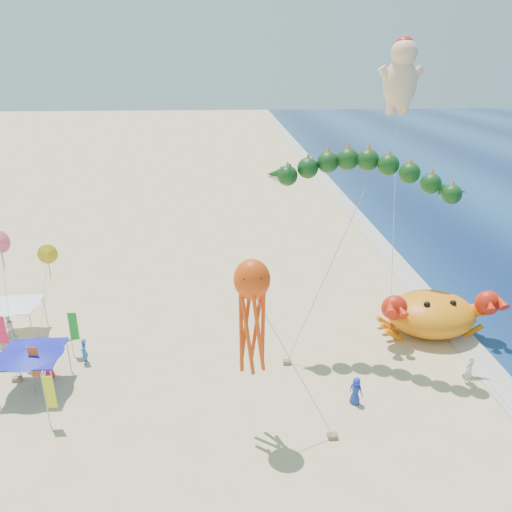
{
  "coord_description": "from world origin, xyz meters",
  "views": [
    {
      "loc": [
        -3.91,
        -26.1,
        17.77
      ],
      "look_at": [
        -2.0,
        2.0,
        6.5
      ],
      "focal_mm": 35.0,
      "sensor_mm": 36.0,
      "label": 1
    }
  ],
  "objects_px": {
    "crab_inflatable": "(432,313)",
    "octopus_kite": "(252,308)",
    "canopy_white": "(15,302)",
    "cherub_kite": "(401,75)",
    "canopy_blue": "(30,351)",
    "dragon_kite": "(364,179)"
  },
  "relations": [
    {
      "from": "canopy_blue",
      "to": "dragon_kite",
      "type": "bearing_deg",
      "value": 7.91
    },
    {
      "from": "crab_inflatable",
      "to": "dragon_kite",
      "type": "relative_size",
      "value": 0.64
    },
    {
      "from": "cherub_kite",
      "to": "canopy_blue",
      "type": "bearing_deg",
      "value": -156.47
    },
    {
      "from": "crab_inflatable",
      "to": "canopy_white",
      "type": "height_order",
      "value": "crab_inflatable"
    },
    {
      "from": "crab_inflatable",
      "to": "octopus_kite",
      "type": "bearing_deg",
      "value": -145.88
    },
    {
      "from": "dragon_kite",
      "to": "crab_inflatable",
      "type": "bearing_deg",
      "value": 16.51
    },
    {
      "from": "octopus_kite",
      "to": "canopy_blue",
      "type": "relative_size",
      "value": 2.58
    },
    {
      "from": "crab_inflatable",
      "to": "canopy_white",
      "type": "distance_m",
      "value": 28.21
    },
    {
      "from": "crab_inflatable",
      "to": "cherub_kite",
      "type": "height_order",
      "value": "cherub_kite"
    },
    {
      "from": "octopus_kite",
      "to": "canopy_white",
      "type": "distance_m",
      "value": 19.1
    },
    {
      "from": "crab_inflatable",
      "to": "canopy_blue",
      "type": "height_order",
      "value": "crab_inflatable"
    },
    {
      "from": "crab_inflatable",
      "to": "canopy_blue",
      "type": "relative_size",
      "value": 2.23
    },
    {
      "from": "octopus_kite",
      "to": "canopy_white",
      "type": "xyz_separation_m",
      "value": [
        -15.35,
        10.41,
        -4.52
      ]
    },
    {
      "from": "crab_inflatable",
      "to": "cherub_kite",
      "type": "relative_size",
      "value": 0.42
    },
    {
      "from": "canopy_white",
      "to": "octopus_kite",
      "type": "bearing_deg",
      "value": -34.15
    },
    {
      "from": "cherub_kite",
      "to": "dragon_kite",
      "type": "bearing_deg",
      "value": -119.17
    },
    {
      "from": "octopus_kite",
      "to": "canopy_white",
      "type": "bearing_deg",
      "value": 145.85
    },
    {
      "from": "octopus_kite",
      "to": "canopy_blue",
      "type": "bearing_deg",
      "value": 160.94
    },
    {
      "from": "cherub_kite",
      "to": "canopy_white",
      "type": "xyz_separation_m",
      "value": [
        -26.28,
        -3.91,
        -14.22
      ]
    },
    {
      "from": "crab_inflatable",
      "to": "canopy_white",
      "type": "xyz_separation_m",
      "value": [
        -28.14,
        1.75,
        0.88
      ]
    },
    {
      "from": "octopus_kite",
      "to": "dragon_kite",
      "type": "bearing_deg",
      "value": 45.45
    },
    {
      "from": "dragon_kite",
      "to": "cherub_kite",
      "type": "relative_size",
      "value": 0.66
    }
  ]
}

